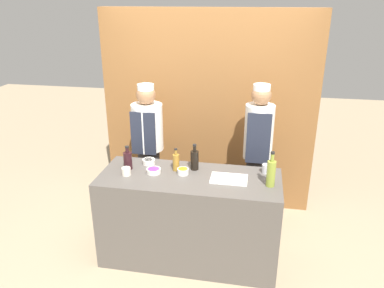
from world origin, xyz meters
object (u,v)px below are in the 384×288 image
object	(u,v)px
sauce_bowl_orange	(183,171)
sauce_bowl_brown	(149,161)
bottle_soy	(195,160)
cup_cream	(126,171)
sauce_bowl_purple	(154,171)
chef_left	(148,147)
chef_right	(257,152)
bottle_vinegar	(176,162)
cutting_board	(229,179)
bottle_oil	(271,173)
bottle_wine	(128,160)
cup_steel	(266,169)

from	to	relation	value
sauce_bowl_orange	sauce_bowl_brown	bearing A→B (deg)	156.46
bottle_soy	cup_cream	size ratio (longest dim) A/B	3.12
cup_cream	sauce_bowl_purple	bearing A→B (deg)	19.76
sauce_bowl_purple	chef_left	bearing A→B (deg)	110.62
chef_right	sauce_bowl_brown	bearing A→B (deg)	-154.65
cup_cream	bottle_vinegar	bearing A→B (deg)	23.10
cutting_board	cup_cream	size ratio (longest dim) A/B	4.01
bottle_oil	cup_cream	size ratio (longest dim) A/B	3.92
bottle_vinegar	bottle_wine	distance (m)	0.48
sauce_bowl_purple	sauce_bowl_brown	distance (m)	0.22
cup_steel	bottle_soy	bearing A→B (deg)	-176.37
cup_steel	chef_right	world-z (taller)	chef_right
bottle_soy	chef_right	xyz separation A→B (m)	(0.60, 0.56, -0.10)
sauce_bowl_brown	chef_right	distance (m)	1.20
cutting_board	bottle_oil	bearing A→B (deg)	-7.96
chef_left	bottle_soy	bearing A→B (deg)	-40.87
sauce_bowl_purple	cup_steel	world-z (taller)	cup_steel
bottle_oil	bottle_soy	world-z (taller)	bottle_oil
bottle_oil	cup_steel	xyz separation A→B (m)	(-0.04, 0.26, -0.09)
bottle_oil	sauce_bowl_purple	bearing A→B (deg)	176.74
sauce_bowl_brown	bottle_wine	world-z (taller)	bottle_wine
sauce_bowl_brown	chef_left	world-z (taller)	chef_left
sauce_bowl_orange	chef_left	bearing A→B (deg)	128.88
bottle_wine	cup_steel	world-z (taller)	bottle_wine
bottle_vinegar	chef_right	bearing A→B (deg)	38.08
bottle_vinegar	chef_left	bearing A→B (deg)	127.48
bottle_wine	sauce_bowl_orange	bearing A→B (deg)	-2.12
bottle_soy	sauce_bowl_purple	bearing A→B (deg)	-157.43
sauce_bowl_purple	bottle_oil	world-z (taller)	bottle_oil
cup_cream	bottle_soy	bearing A→B (deg)	21.47
bottle_oil	chef_right	bearing A→B (deg)	99.34
sauce_bowl_purple	cutting_board	bearing A→B (deg)	-0.83
cutting_board	chef_left	size ratio (longest dim) A/B	0.21
sauce_bowl_orange	cup_cream	bearing A→B (deg)	-167.62
sauce_bowl_brown	cup_cream	xyz separation A→B (m)	(-0.14, -0.29, 0.01)
bottle_soy	sauce_bowl_brown	bearing A→B (deg)	175.00
sauce_bowl_orange	bottle_oil	xyz separation A→B (m)	(0.82, -0.09, 0.10)
cutting_board	sauce_bowl_orange	bearing A→B (deg)	175.07
sauce_bowl_orange	bottle_vinegar	size ratio (longest dim) A/B	0.49
sauce_bowl_purple	cup_steel	distance (m)	1.09
sauce_bowl_purple	sauce_bowl_brown	xyz separation A→B (m)	(-0.11, 0.20, 0.00)
bottle_vinegar	bottle_oil	xyz separation A→B (m)	(0.91, -0.17, 0.04)
bottle_oil	bottle_soy	distance (m)	0.77
bottle_vinegar	bottle_soy	distance (m)	0.18
cup_cream	chef_right	xyz separation A→B (m)	(1.23, 0.80, -0.03)
cutting_board	bottle_wine	world-z (taller)	bottle_wine
sauce_bowl_brown	sauce_bowl_orange	world-z (taller)	sauce_bowl_orange
cutting_board	chef_left	xyz separation A→B (m)	(-1.00, 0.72, -0.05)
bottle_oil	cup_cream	distance (m)	1.36
cup_steel	cup_cream	size ratio (longest dim) A/B	1.04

